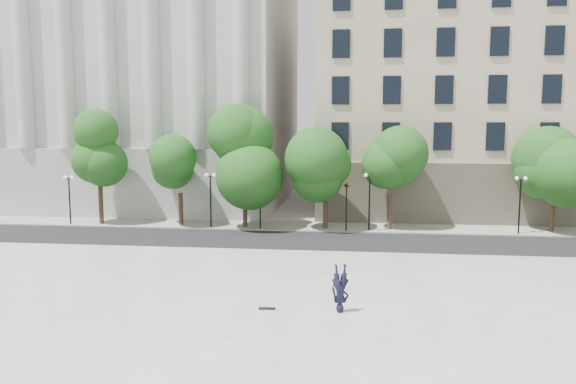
% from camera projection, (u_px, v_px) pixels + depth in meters
% --- Properties ---
extents(ground, '(160.00, 160.00, 0.00)m').
position_uv_depth(ground, '(213.00, 347.00, 20.64)').
color(ground, beige).
rests_on(ground, ground).
extents(plaza, '(44.00, 22.00, 0.45)m').
position_uv_depth(plaza, '(230.00, 313.00, 23.56)').
color(plaza, white).
rests_on(plaza, ground).
extents(street, '(60.00, 8.00, 0.02)m').
position_uv_depth(street, '(278.00, 243.00, 38.38)').
color(street, black).
rests_on(street, ground).
extents(far_sidewalk, '(60.00, 4.00, 0.12)m').
position_uv_depth(far_sidewalk, '(288.00, 226.00, 44.28)').
color(far_sidewalk, '#A09E93').
rests_on(far_sidewalk, ground).
extents(building_west, '(31.50, 27.65, 25.60)m').
position_uv_depth(building_west, '(143.00, 77.00, 59.00)').
color(building_west, '#B5B5B0').
rests_on(building_west, ground).
extents(building_east, '(36.00, 26.15, 23.00)m').
position_uv_depth(building_east, '(506.00, 92.00, 55.33)').
color(building_east, beige).
rests_on(building_east, ground).
extents(traffic_light_west, '(0.57, 1.57, 4.12)m').
position_uv_depth(traffic_light_west, '(260.00, 183.00, 42.39)').
color(traffic_light_west, black).
rests_on(traffic_light_west, ground).
extents(traffic_light_east, '(0.63, 1.95, 4.27)m').
position_uv_depth(traffic_light_east, '(347.00, 182.00, 41.62)').
color(traffic_light_east, black).
rests_on(traffic_light_east, ground).
extents(person_lying, '(1.16, 2.11, 0.54)m').
position_uv_depth(person_lying, '(340.00, 305.00, 23.05)').
color(person_lying, black).
rests_on(person_lying, plaza).
extents(skateboard, '(0.71, 0.23, 0.07)m').
position_uv_depth(skateboard, '(267.00, 309.00, 23.39)').
color(skateboard, black).
rests_on(skateboard, plaza).
extents(street_trees, '(39.10, 5.52, 8.05)m').
position_uv_depth(street_trees, '(300.00, 161.00, 42.80)').
color(street_trees, '#382619').
rests_on(street_trees, ground).
extents(lamp_posts, '(35.34, 0.28, 4.43)m').
position_uv_depth(lamp_posts, '(289.00, 192.00, 42.51)').
color(lamp_posts, black).
rests_on(lamp_posts, ground).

